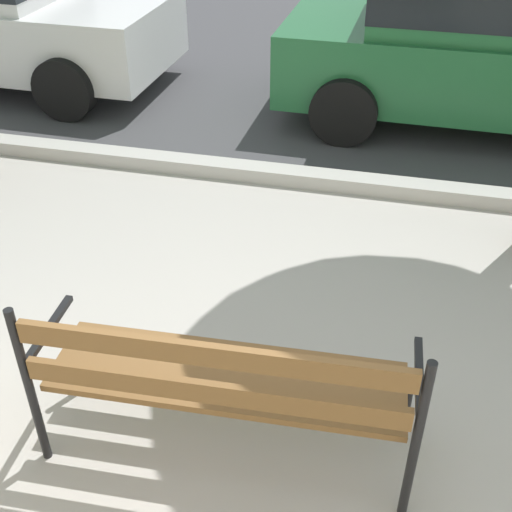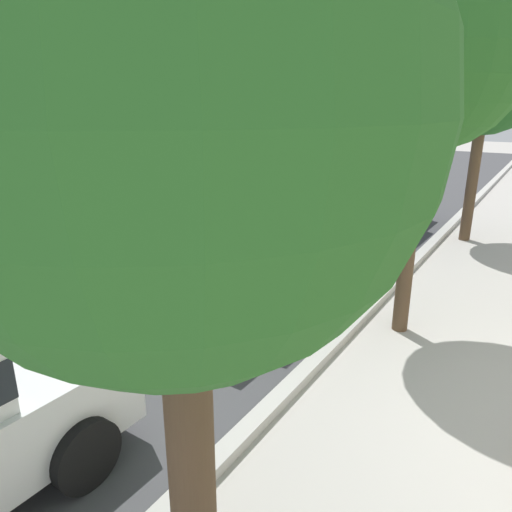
% 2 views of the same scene
% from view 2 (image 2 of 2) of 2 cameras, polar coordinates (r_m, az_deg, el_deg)
% --- Properties ---
extents(street_surface, '(60.00, 9.00, 0.01)m').
position_cam_2_polar(street_surface, '(8.88, -20.67, -3.93)').
color(street_surface, '#424244').
rests_on(street_surface, ground).
extents(curb_stone, '(60.00, 0.20, 0.12)m').
position_cam_2_polar(curb_stone, '(6.11, 7.22, -12.54)').
color(curb_stone, '#B2AFA8').
rests_on(curb_stone, ground).
extents(street_tree_near_bench, '(2.44, 2.44, 4.32)m').
position_cam_2_polar(street_tree_near_bench, '(2.25, -9.96, 15.82)').
color(street_tree_near_bench, brown).
rests_on(street_tree_near_bench, ground).
extents(street_tree_down_street, '(2.45, 2.45, 4.99)m').
position_cam_2_polar(street_tree_down_street, '(6.59, 20.10, 22.13)').
color(street_tree_down_street, brown).
rests_on(street_tree_down_street, ground).
extents(street_tree_far_corner, '(2.52, 2.52, 4.96)m').
position_cam_2_polar(street_tree_far_corner, '(12.05, 26.17, 18.85)').
color(street_tree_far_corner, brown).
rests_on(street_tree_far_corner, ground).
extents(parked_car_green, '(4.14, 2.00, 1.56)m').
position_cam_2_polar(parked_car_green, '(7.59, 0.05, 0.31)').
color(parked_car_green, '#236638').
rests_on(parked_car_green, ground).
extents(parked_car_blue, '(4.14, 2.00, 1.56)m').
position_cam_2_polar(parked_car_blue, '(12.37, 13.78, 6.79)').
color(parked_car_blue, navy).
rests_on(parked_car_blue, ground).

